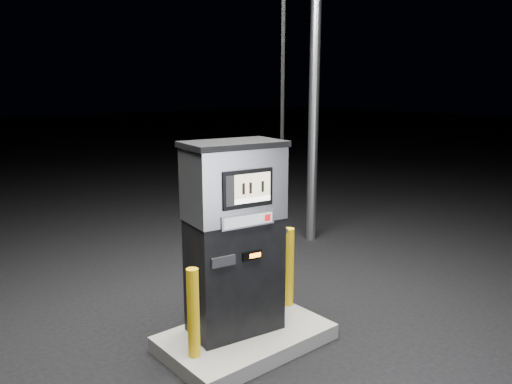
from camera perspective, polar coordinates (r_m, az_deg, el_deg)
ground at (r=5.15m, az=-1.20°, el=-17.04°), size 80.00×80.00×0.00m
pump_island at (r=5.11m, az=-1.20°, el=-16.30°), size 1.60×1.00×0.15m
fuel_dispenser at (r=4.75m, az=-2.47°, el=-5.07°), size 1.06×0.68×3.85m
bollard_left at (r=4.51m, az=-7.17°, el=-13.56°), size 0.14×0.14×0.82m
bollard_right at (r=5.46m, az=3.74°, el=-8.54°), size 0.15×0.15×0.86m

